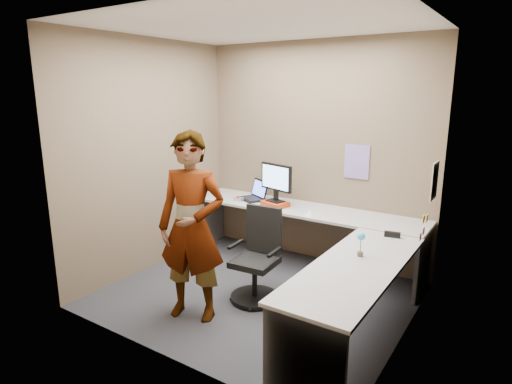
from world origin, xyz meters
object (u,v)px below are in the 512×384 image
Objects in this scene: monitor at (276,179)px; desk at (312,240)px; office_chair at (257,263)px; person at (192,227)px.

desk is at bearing -19.13° from monitor.
person is (-0.32, -0.62, 0.50)m from office_chair.
office_chair is at bearing -55.03° from monitor.
desk is 6.24× the size of monitor.
office_chair is (0.34, -0.94, -0.68)m from monitor.
person is (-0.72, -1.05, 0.30)m from desk.
monitor is at bearing 73.28° from person.
desk is 1.68× the size of person.
office_chair is 0.53× the size of person.
monitor is 1.56m from person.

